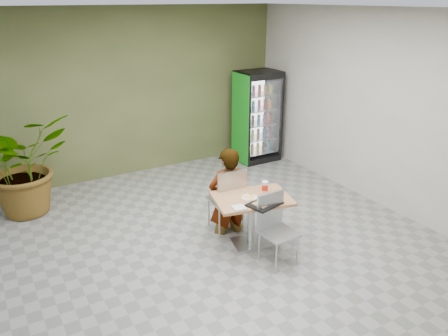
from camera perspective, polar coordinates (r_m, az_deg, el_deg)
The scene contains 12 objects.
ground at distance 6.26m, azimuth 0.66°, elevation -10.68°, with size 7.00×7.00×0.00m, color gray.
room_envelope at distance 5.58m, azimuth 0.73°, elevation 3.37°, with size 6.00×7.00×3.20m, color beige, non-canonical shape.
dining_table at distance 6.15m, azimuth 3.63°, elevation -5.63°, with size 1.18×0.95×0.75m.
chair_far at distance 6.43m, azimuth 0.64°, elevation -3.63°, with size 0.49×0.50×1.03m.
chair_near at distance 5.82m, azimuth 6.60°, elevation -7.15°, with size 0.44×0.45×0.95m.
seated_woman at distance 6.52m, azimuth 0.44°, elevation -4.18°, with size 0.60×0.39×1.62m, color black.
pizza_plate at distance 6.03m, azimuth 3.35°, elevation -3.77°, with size 0.31×0.31×0.03m.
soda_cup at distance 6.19m, azimuth 5.37°, elevation -2.48°, with size 0.09×0.09×0.16m.
napkin_stack at distance 5.73m, azimuth 1.95°, elevation -5.21°, with size 0.16×0.16×0.02m, color silver.
cafeteria_tray at distance 5.84m, azimuth 5.31°, elevation -4.71°, with size 0.43×0.32×0.02m, color black.
beverage_fridge at distance 9.35m, azimuth 4.37°, elevation 6.71°, with size 0.87×0.67×1.91m.
potted_plant at distance 7.71m, azimuth -24.78°, elevation 0.31°, with size 1.46×1.26×1.62m, color #2F5B24.
Camera 1 is at (-2.71, -4.55, 3.34)m, focal length 35.00 mm.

